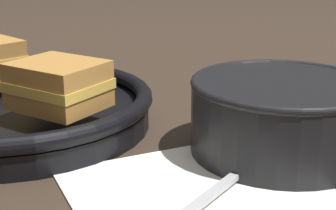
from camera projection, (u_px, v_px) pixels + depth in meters
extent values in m
plane|color=#382B21|center=(153.00, 159.00, 0.49)|extent=(4.00, 4.00, 0.00)
cube|color=white|center=(203.00, 188.00, 0.43)|extent=(0.23, 0.20, 0.00)
cylinder|color=black|center=(281.00, 118.00, 0.50)|extent=(0.17, 0.17, 0.07)
cylinder|color=orange|center=(282.00, 95.00, 0.49)|extent=(0.15, 0.15, 0.01)
torus|color=black|center=(283.00, 84.00, 0.49)|extent=(0.18, 0.18, 0.01)
cube|color=#B7B7BC|center=(202.00, 202.00, 0.40)|extent=(0.10, 0.05, 0.01)
ellipsoid|color=#B7B7BC|center=(248.00, 166.00, 0.46)|extent=(0.06, 0.05, 0.01)
cylinder|color=black|center=(21.00, 117.00, 0.57)|extent=(0.28, 0.28, 0.02)
torus|color=black|center=(20.00, 99.00, 0.57)|extent=(0.29, 0.29, 0.02)
cube|color=#B27A38|center=(59.00, 99.00, 0.51)|extent=(0.10, 0.11, 0.02)
cube|color=gold|center=(58.00, 85.00, 0.50)|extent=(0.10, 0.11, 0.01)
cube|color=#B27A38|center=(58.00, 71.00, 0.50)|extent=(0.10, 0.11, 0.02)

